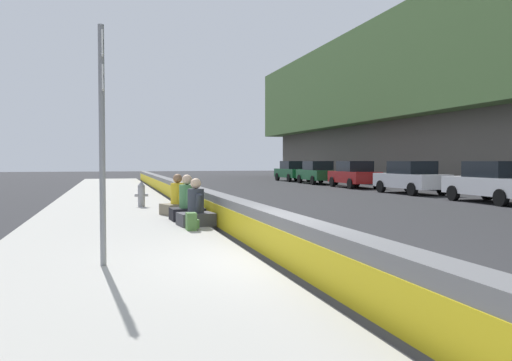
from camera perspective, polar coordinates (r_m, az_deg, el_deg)
The scene contains 14 objects.
ground_plane at distance 8.39m, azimuth 3.63°, elevation -9.64°, with size 160.00×160.00×0.00m, color #2B2B2D.
sidewalk_strip at distance 7.92m, azimuth -15.05°, elevation -9.90°, with size 80.00×4.40×0.14m, color #A8A59E.
jersey_barrier at distance 8.32m, azimuth 3.61°, elevation -6.78°, with size 76.00×0.45×0.85m.
route_sign_post at distance 8.09m, azimuth -16.58°, elevation 5.58°, with size 0.44×0.09×3.60m.
fire_hydrant at distance 18.24m, azimuth -12.51°, elevation -1.43°, with size 0.26×0.46×0.88m.
seated_person_foreground at distance 12.72m, azimuth -6.64°, elevation -3.32°, with size 0.80×0.91×1.16m.
seated_person_middle at distance 13.91m, azimuth -7.60°, elevation -2.78°, with size 0.78×0.91×1.21m.
seated_person_rear at distance 15.33m, azimuth -8.62°, elevation -2.35°, with size 0.97×1.05×1.20m.
backpack at distance 11.89m, azimuth -7.09°, elevation -4.52°, with size 0.32×0.28×0.40m.
parked_car_third at distance 23.15m, azimuth 24.77°, elevation -0.14°, with size 4.53×2.01×1.71m.
parked_car_fourth at distance 28.03m, azimuth 16.68°, elevation 0.33°, with size 4.55×2.05×1.71m.
parked_car_midline at distance 33.64m, azimuth 10.75°, elevation 0.68°, with size 4.56×2.08×1.71m.
parked_car_far at distance 38.86m, azimuth 6.77°, elevation 0.90°, with size 4.54×2.03×1.71m.
parked_car_farther at distance 43.95m, azimuth 4.08°, elevation 1.05°, with size 4.54×2.03×1.71m.
Camera 1 is at (-7.75, 2.74, 1.72)m, focal length 36.32 mm.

